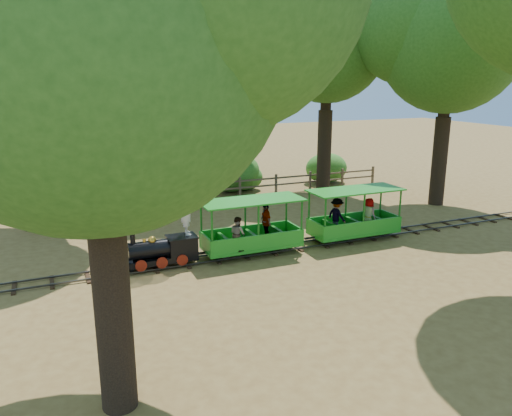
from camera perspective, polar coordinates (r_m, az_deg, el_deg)
name	(u,v)px	position (r m, az deg, el deg)	size (l,w,h in m)	color
ground	(296,248)	(17.66, 4.60, -4.53)	(90.00, 90.00, 0.00)	olive
track	(296,246)	(17.63, 4.61, -4.32)	(22.00, 1.00, 0.10)	#3F3D3A
locomotive	(155,217)	(15.66, -11.48, -1.07)	(2.50, 1.18, 2.88)	black
carriage_front	(252,232)	(16.72, -0.43, -2.78)	(3.45, 1.42, 1.79)	#1E8B1F
carriage_rear	(352,219)	(18.53, 10.89, -1.23)	(3.45, 1.41, 1.79)	#1E8B1F
oak_nw	(6,2)	(21.01, -26.64, 20.34)	(9.10, 8.00, 11.66)	#2D2116
oak_nc	(166,42)	(25.06, -10.22, 18.21)	(8.71, 7.67, 10.56)	#2D2116
oak_ne	(327,36)	(26.05, 8.10, 18.89)	(7.39, 6.51, 10.44)	#2D2116
oak_e	(449,34)	(24.55, 21.23, 18.06)	(7.82, 6.89, 10.46)	#2D2116
oak_sw	(87,10)	(8.41, -18.80, 20.61)	(7.78, 6.85, 9.56)	#2D2116
fence	(221,187)	(24.60, -4.03, 2.40)	(18.10, 0.10, 1.00)	brown
shrub_west	(99,188)	(24.65, -17.54, 2.18)	(2.17, 1.67, 1.50)	#2D6B1E
shrub_mid_w	(231,172)	(26.04, -2.88, 4.19)	(3.07, 2.36, 2.13)	#2D6B1E
shrub_mid_e	(245,178)	(26.38, -1.30, 3.50)	(1.97, 1.52, 1.37)	#2D6B1E
shrub_east	(326,168)	(28.54, 8.05, 4.55)	(2.45, 1.88, 1.70)	#2D6B1E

